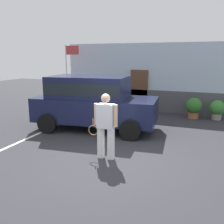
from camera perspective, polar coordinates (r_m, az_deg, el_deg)
name	(u,v)px	position (r m, az deg, el deg)	size (l,w,h in m)	color
ground_plane	(107,158)	(7.11, -1.09, -10.49)	(40.00, 40.00, 0.00)	#2D2D33
parking_stripe_0	(43,131)	(9.87, -15.38, -4.27)	(0.12, 4.40, 0.01)	silver
house_frontage	(157,80)	(13.01, 10.07, 7.20)	(9.76, 0.40, 3.43)	silver
parked_suv	(93,100)	(9.63, -4.36, 2.73)	(4.76, 2.52, 2.05)	#141938
tennis_player_man	(106,126)	(6.84, -1.46, -3.08)	(0.93, 0.28, 1.81)	white
potted_plant_by_porch	(194,107)	(12.00, 18.05, 1.10)	(0.72, 0.72, 0.95)	#9E5638
potted_plant_secondary	(217,109)	(12.16, 22.76, 0.66)	(0.66, 0.66, 0.87)	gray
flag_pole	(69,65)	(13.62, -9.69, 10.37)	(0.80, 0.07, 3.36)	silver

